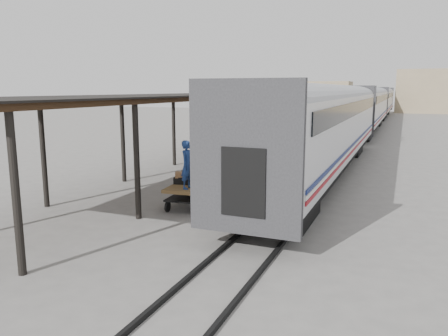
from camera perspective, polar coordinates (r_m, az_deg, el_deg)
name	(u,v)px	position (r m, az deg, el deg)	size (l,w,h in m)	color
ground	(199,208)	(16.46, -3.27, -5.25)	(160.00, 160.00, 0.00)	slate
train	(367,106)	(48.25, 18.17, 7.74)	(3.45, 76.01, 4.01)	silver
canopy	(281,94)	(39.64, 7.46, 9.61)	(4.90, 64.30, 4.15)	#422B19
rails	(366,131)	(48.62, 18.02, 4.64)	(1.54, 150.00, 0.12)	black
building_far	(448,91)	(92.55, 27.17, 8.91)	(18.00, 10.00, 8.00)	tan
building_left	(322,96)	(97.76, 12.63, 9.20)	(12.00, 8.00, 6.00)	tan
baggage_cart	(190,190)	(16.56, -4.48, -2.86)	(1.47, 2.51, 0.86)	brown
suitcase_stack	(191,177)	(16.82, -4.39, -1.21)	(1.22, 1.24, 0.58)	#37383A
luggage_tug	(284,135)	(36.96, 7.89, 4.28)	(1.18, 1.64, 1.33)	#9C0E0E
porter	(187,165)	(15.66, -4.79, 0.44)	(0.64, 0.42, 1.75)	navy
pedestrian	(270,135)	(33.56, 6.09, 4.35)	(1.14, 0.48, 1.95)	black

